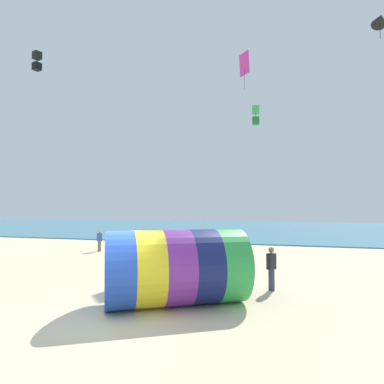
% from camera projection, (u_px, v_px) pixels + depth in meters
% --- Properties ---
extents(ground_plane, '(120.00, 120.00, 0.00)m').
position_uv_depth(ground_plane, '(107.00, 319.00, 9.93)').
color(ground_plane, beige).
extents(sea, '(120.00, 40.00, 0.10)m').
position_uv_depth(sea, '(252.00, 228.00, 48.38)').
color(sea, teal).
rests_on(sea, ground).
extents(giant_inflatable_tube, '(5.22, 4.47, 2.49)m').
position_uv_depth(giant_inflatable_tube, '(176.00, 267.00, 11.40)').
color(giant_inflatable_tube, blue).
rests_on(giant_inflatable_tube, ground).
extents(kite_handler, '(0.38, 0.42, 1.68)m').
position_uv_depth(kite_handler, '(271.00, 268.00, 13.31)').
color(kite_handler, '#383D56').
rests_on(kite_handler, ground).
extents(kite_black_box, '(0.56, 0.56, 1.30)m').
position_uv_depth(kite_black_box, '(37.00, 61.00, 22.26)').
color(kite_black_box, black).
extents(kite_black_delta, '(0.88, 1.01, 1.63)m').
position_uv_depth(kite_black_delta, '(380.00, 20.00, 20.20)').
color(kite_black_delta, black).
extents(kite_magenta_diamond, '(0.93, 0.96, 2.95)m').
position_uv_depth(kite_magenta_diamond, '(244.00, 64.00, 26.97)').
color(kite_magenta_diamond, '#D1339E').
extents(kite_green_box, '(0.58, 0.58, 1.47)m').
position_uv_depth(kite_green_box, '(256.00, 115.00, 25.61)').
color(kite_green_box, green).
extents(bystander_near_water, '(0.42, 0.37, 1.73)m').
position_uv_depth(bystander_near_water, '(132.00, 243.00, 22.00)').
color(bystander_near_water, '#726651').
rests_on(bystander_near_water, ground).
extents(bystander_mid_beach, '(0.42, 0.35, 1.53)m').
position_uv_depth(bystander_mid_beach, '(99.00, 241.00, 24.61)').
color(bystander_mid_beach, '#726651').
rests_on(bystander_mid_beach, ground).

